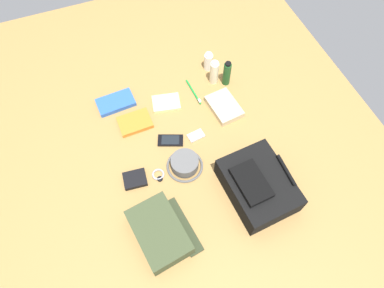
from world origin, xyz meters
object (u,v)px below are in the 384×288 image
lotion_bottle (214,72)px  media_player (196,136)px  cell_phone (170,140)px  wallet (135,179)px  backpack (258,185)px  travel_guidebook (135,123)px  toiletry_pouch (160,232)px  shampoo_bottle (227,74)px  folded_towel (224,107)px  bucket_hat (185,164)px  wristwatch (158,175)px  notepad (166,103)px  paperback_novel (116,103)px  toothbrush (194,93)px  toothpaste_tube (208,62)px

lotion_bottle → media_player: (0.31, -0.23, -0.07)m
cell_phone → wallet: (0.15, -0.23, 0.01)m
backpack → travel_guidebook: size_ratio=2.14×
toiletry_pouch → travel_guidebook: 0.62m
wallet → backpack: bearing=69.5°
backpack → shampoo_bottle: size_ratio=2.31×
lotion_bottle → folded_towel: bearing=-6.3°
shampoo_bottle → wallet: shampoo_bottle is taller
bucket_hat → shampoo_bottle: 0.59m
lotion_bottle → wristwatch: 0.67m
wristwatch → shampoo_bottle: bearing=127.4°
bucket_hat → notepad: bearing=174.4°
backpack → paperback_novel: (-0.74, -0.49, -0.05)m
paperback_novel → folded_towel: (0.25, 0.55, 0.01)m
notepad → toothbrush: bearing=104.3°
backpack → paperback_novel: 0.89m
toothpaste_tube → paperback_novel: size_ratio=0.56×
wristwatch → bucket_hat: bearing=90.2°
toiletry_pouch → shampoo_bottle: bearing=138.0°
bucket_hat → notepad: 0.40m
bucket_hat → folded_towel: bucket_hat is taller
wristwatch → folded_towel: 0.53m
toiletry_pouch → media_player: toiletry_pouch is taller
toothpaste_tube → travel_guidebook: toothpaste_tube is taller
media_player → travel_guidebook: bearing=-124.6°
notepad → backpack: bearing=31.3°
bucket_hat → paperback_novel: 0.55m
toiletry_pouch → toothpaste_tube: size_ratio=2.71×
wallet → wristwatch: bearing=87.4°
paperback_novel → notepad: size_ratio=1.39×
bucket_hat → wristwatch: bucket_hat is taller
folded_towel → cell_phone: bearing=-75.4°
toothpaste_tube → paperback_novel: 0.58m
toothbrush → folded_towel: bearing=36.7°
wristwatch → wallet: bearing=-98.7°
backpack → wallet: 0.59m
wallet → travel_guidebook: bearing=169.8°
wallet → cell_phone: bearing=128.2°
backpack → toothbrush: backpack is taller
lotion_bottle → shampoo_bottle: size_ratio=0.96×
wristwatch → folded_towel: folded_towel is taller
paperback_novel → toiletry_pouch: bearing=0.2°
shampoo_bottle → paperback_novel: shampoo_bottle is taller
paperback_novel → wallet: bearing=-3.6°
media_player → wallet: size_ratio=0.82×
travel_guidebook → folded_towel: bearing=80.6°
paperback_novel → media_player: 0.49m
lotion_bottle → shampoo_bottle: (0.04, 0.06, 0.00)m
travel_guidebook → wallet: size_ratio=1.59×
wristwatch → toiletry_pouch: bearing=-16.2°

